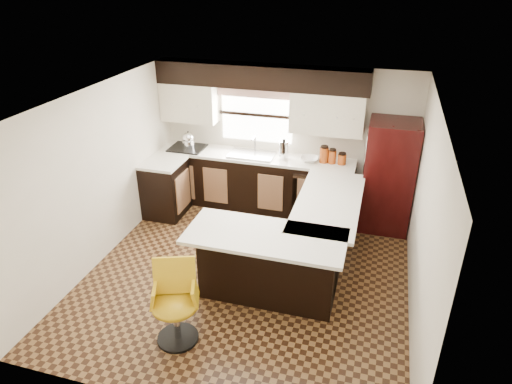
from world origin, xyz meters
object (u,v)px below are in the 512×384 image
(refrigerator, at_px, (389,176))
(bar_chair, at_px, (175,306))
(peninsula_long, at_px, (323,232))
(peninsula_return, at_px, (268,265))

(refrigerator, relative_size, bar_chair, 1.83)
(refrigerator, xyz_separation_m, bar_chair, (-2.11, -3.21, -0.39))
(refrigerator, bearing_deg, peninsula_long, -123.80)
(peninsula_long, relative_size, refrigerator, 1.12)
(peninsula_long, height_order, refrigerator, refrigerator)
(peninsula_return, bearing_deg, peninsula_long, 61.70)
(peninsula_long, relative_size, bar_chair, 2.05)
(bar_chair, bearing_deg, peninsula_return, 32.79)
(refrigerator, bearing_deg, bar_chair, -123.34)
(peninsula_return, bearing_deg, refrigerator, 58.58)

